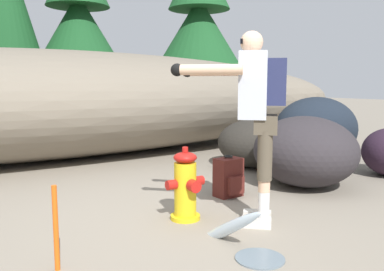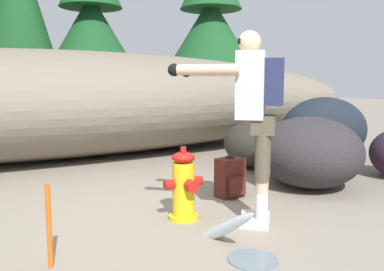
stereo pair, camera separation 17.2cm
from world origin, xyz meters
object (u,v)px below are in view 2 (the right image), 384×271
(fire_hydrant, at_px, (184,187))
(boulder_mid, at_px, (309,152))
(boulder_small, at_px, (261,144))
(survey_stake, at_px, (49,226))
(boulder_large, at_px, (324,130))
(utility_worker, at_px, (253,104))
(spare_backpack, at_px, (230,178))

(fire_hydrant, bearing_deg, boulder_mid, 8.54)
(boulder_small, bearing_deg, survey_stake, -151.43)
(boulder_large, bearing_deg, boulder_small, 171.81)
(fire_hydrant, distance_m, boulder_large, 3.57)
(utility_worker, xyz_separation_m, spare_backpack, (0.36, 0.83, -0.89))
(boulder_mid, height_order, boulder_small, boulder_mid)
(boulder_large, distance_m, boulder_small, 1.18)
(boulder_mid, bearing_deg, survey_stake, -167.67)
(utility_worker, distance_m, boulder_small, 2.65)
(boulder_mid, relative_size, boulder_small, 1.18)
(fire_hydrant, bearing_deg, boulder_small, 34.15)
(utility_worker, relative_size, boulder_small, 1.43)
(survey_stake, bearing_deg, utility_worker, -0.40)
(fire_hydrant, relative_size, utility_worker, 0.40)
(fire_hydrant, bearing_deg, survey_stake, -162.19)
(boulder_mid, bearing_deg, boulder_small, 79.29)
(boulder_mid, bearing_deg, fire_hydrant, -171.46)
(boulder_small, bearing_deg, boulder_mid, -100.71)
(spare_backpack, relative_size, survey_stake, 0.78)
(boulder_small, xyz_separation_m, survey_stake, (-3.46, -1.88, -0.07))
(boulder_mid, xyz_separation_m, boulder_small, (0.22, 1.18, -0.07))
(boulder_large, xyz_separation_m, boulder_small, (-1.16, 0.17, -0.16))
(utility_worker, relative_size, boulder_large, 1.23)
(utility_worker, distance_m, boulder_large, 3.39)
(survey_stake, bearing_deg, fire_hydrant, 17.81)
(boulder_small, bearing_deg, boulder_large, -8.19)
(spare_backpack, height_order, survey_stake, survey_stake)
(boulder_mid, distance_m, survey_stake, 3.32)
(boulder_small, distance_m, survey_stake, 3.94)
(utility_worker, xyz_separation_m, boulder_mid, (1.48, 0.72, -0.66))
(spare_backpack, xyz_separation_m, boulder_small, (1.34, 1.07, 0.15))
(fire_hydrant, distance_m, survey_stake, 1.36)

